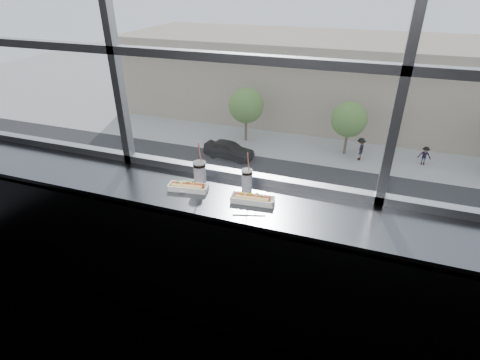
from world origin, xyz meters
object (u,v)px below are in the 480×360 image
(wrapper, at_px, (182,190))
(car_near_b, at_px, (204,196))
(soda_cup_right, at_px, (247,179))
(car_near_a, at_px, (102,178))
(pedestrian_c, at_px, (425,154))
(soda_cup_left, at_px, (200,172))
(pedestrian_b, at_px, (361,147))
(hotdog_tray_right, at_px, (253,199))
(car_far_a, at_px, (229,147))
(tree_center, at_px, (349,119))
(car_near_c, at_px, (354,224))
(tree_left, at_px, (246,106))
(loose_straw, at_px, (249,215))
(hotdog_tray_left, at_px, (188,187))

(wrapper, height_order, car_near_b, wrapper)
(soda_cup_right, distance_m, wrapper, 0.47)
(car_near_a, distance_m, pedestrian_c, 24.68)
(soda_cup_left, xyz_separation_m, pedestrian_c, (5.99, 28.15, -11.24))
(pedestrian_b, bearing_deg, hotdog_tray_right, -1.33)
(pedestrian_b, bearing_deg, car_far_a, -72.65)
(car_near_b, xyz_separation_m, tree_center, (7.65, 12.00, 1.93))
(soda_cup_left, xyz_separation_m, soda_cup_right, (0.35, 0.04, -0.01))
(car_near_a, relative_size, car_near_c, 0.90)
(hotdog_tray_right, relative_size, tree_left, 0.06)
(hotdog_tray_right, distance_m, pedestrian_b, 29.60)
(loose_straw, height_order, wrapper, wrapper)
(hotdog_tray_right, height_order, tree_center, hotdog_tray_right)
(car_near_b, bearing_deg, tree_left, 12.75)
(wrapper, bearing_deg, car_near_b, 115.38)
(car_near_a, xyz_separation_m, tree_center, (15.42, 12.00, 2.06))
(hotdog_tray_left, distance_m, pedestrian_b, 29.61)
(hotdog_tray_right, relative_size, car_near_b, 0.05)
(hotdog_tray_right, xyz_separation_m, pedestrian_b, (0.64, 27.49, -10.96))
(hotdog_tray_right, bearing_deg, pedestrian_c, 73.24)
(soda_cup_left, distance_m, wrapper, 0.18)
(wrapper, distance_m, tree_left, 30.97)
(car_near_c, bearing_deg, car_near_a, 90.26)
(hotdog_tray_right, relative_size, pedestrian_c, 0.16)
(car_near_b, bearing_deg, tree_center, -25.57)
(car_far_a, distance_m, tree_center, 10.05)
(soda_cup_right, relative_size, car_far_a, 0.05)
(car_near_a, xyz_separation_m, pedestrian_c, (21.59, 11.96, -0.07))
(hotdog_tray_left, xyz_separation_m, hotdog_tray_right, (0.49, -0.00, 0.00))
(hotdog_tray_right, bearing_deg, tree_center, 85.61)
(tree_center, bearing_deg, car_near_b, -122.51)
(car_near_a, distance_m, car_near_c, 17.00)
(hotdog_tray_right, xyz_separation_m, car_near_b, (-8.27, 16.29, -10.97))
(tree_left, bearing_deg, car_near_c, -48.97)
(hotdog_tray_left, bearing_deg, car_far_a, 101.34)
(car_near_a, bearing_deg, soda_cup_right, -130.89)
(loose_straw, height_order, car_near_a, loose_straw)
(tree_center, bearing_deg, loose_straw, -88.70)
(soda_cup_left, height_order, car_near_a, soda_cup_left)
(loose_straw, relative_size, car_near_a, 0.04)
(hotdog_tray_left, bearing_deg, loose_straw, -26.97)
(wrapper, relative_size, tree_left, 0.02)
(car_near_b, bearing_deg, car_far_a, 16.48)
(hotdog_tray_right, bearing_deg, pedestrian_b, 83.03)
(loose_straw, bearing_deg, hotdog_tray_left, 146.06)
(car_near_a, bearing_deg, car_far_a, -34.33)
(pedestrian_c, bearing_deg, soda_cup_left, -102.02)
(car_far_a, relative_size, car_near_a, 1.00)
(car_far_a, bearing_deg, wrapper, -153.38)
(wrapper, height_order, pedestrian_c, wrapper)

